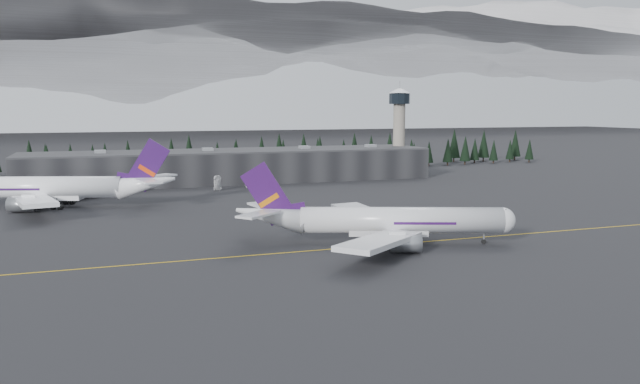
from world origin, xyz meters
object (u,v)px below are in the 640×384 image
object	(u,v)px
gse_vehicle_a	(217,189)
gse_vehicle_b	(247,186)
control_tower	(399,121)
jet_parked	(58,188)
jet_main	(376,221)
terminal	(233,166)

from	to	relation	value
gse_vehicle_a	gse_vehicle_b	world-z (taller)	gse_vehicle_a
control_tower	jet_parked	distance (m)	147.33
jet_main	control_tower	bearing A→B (deg)	81.98
gse_vehicle_a	terminal	bearing A→B (deg)	56.75
control_tower	gse_vehicle_a	distance (m)	93.80
terminal	jet_parked	world-z (taller)	jet_parked
gse_vehicle_b	jet_parked	bearing A→B (deg)	-64.63
gse_vehicle_a	control_tower	bearing A→B (deg)	8.53
control_tower	gse_vehicle_b	distance (m)	81.47
terminal	control_tower	world-z (taller)	control_tower
gse_vehicle_b	jet_main	bearing A→B (deg)	6.00
jet_parked	terminal	bearing A→B (deg)	-125.06
terminal	gse_vehicle_a	xyz separation A→B (m)	(-11.17, -26.35, -5.53)
terminal	control_tower	bearing A→B (deg)	2.29
jet_main	gse_vehicle_b	distance (m)	103.64
control_tower	jet_parked	bearing A→B (deg)	-159.83
terminal	gse_vehicle_b	xyz separation A→B (m)	(0.76, -21.72, -5.58)
control_tower	jet_main	bearing A→B (deg)	-118.35
control_tower	jet_parked	world-z (taller)	control_tower
gse_vehicle_a	gse_vehicle_b	size ratio (longest dim) A/B	1.31
terminal	gse_vehicle_b	bearing A→B (deg)	-88.00
gse_vehicle_a	gse_vehicle_b	xyz separation A→B (m)	(11.93, 4.63, -0.05)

